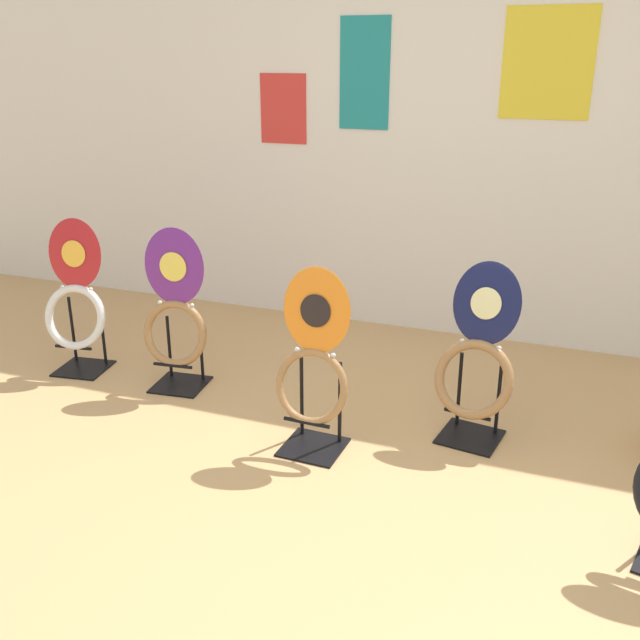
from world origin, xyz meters
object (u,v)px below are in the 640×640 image
object	(u,v)px
toilet_seat_display_purple_note	(175,318)
toilet_seat_display_navy_moon	(477,364)
toilet_seat_display_crimson_swirl	(76,305)
toilet_seat_display_orange_sun	(314,366)

from	to	relation	value
toilet_seat_display_purple_note	toilet_seat_display_navy_moon	size ratio (longest dim) A/B	1.05
toilet_seat_display_crimson_swirl	toilet_seat_display_purple_note	xyz separation A→B (m)	(0.65, 0.01, 0.00)
toilet_seat_display_purple_note	toilet_seat_display_navy_moon	distance (m)	1.63
toilet_seat_display_crimson_swirl	toilet_seat_display_purple_note	world-z (taller)	toilet_seat_display_purple_note
toilet_seat_display_purple_note	toilet_seat_display_navy_moon	world-z (taller)	toilet_seat_display_purple_note
toilet_seat_display_crimson_swirl	toilet_seat_display_navy_moon	bearing A→B (deg)	0.45
toilet_seat_display_crimson_swirl	toilet_seat_display_orange_sun	xyz separation A→B (m)	(1.60, -0.35, 0.02)
toilet_seat_display_purple_note	toilet_seat_display_orange_sun	world-z (taller)	toilet_seat_display_purple_note
toilet_seat_display_crimson_swirl	toilet_seat_display_orange_sun	world-z (taller)	toilet_seat_display_crimson_swirl
toilet_seat_display_purple_note	toilet_seat_display_crimson_swirl	bearing A→B (deg)	-179.30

